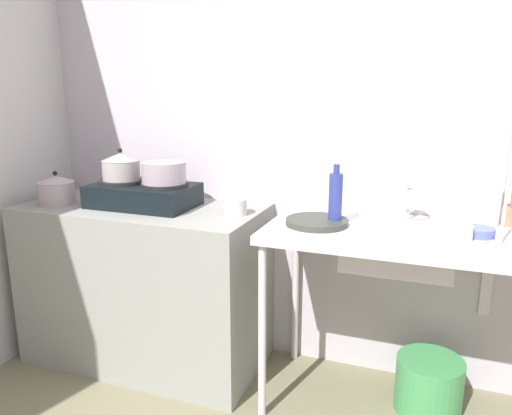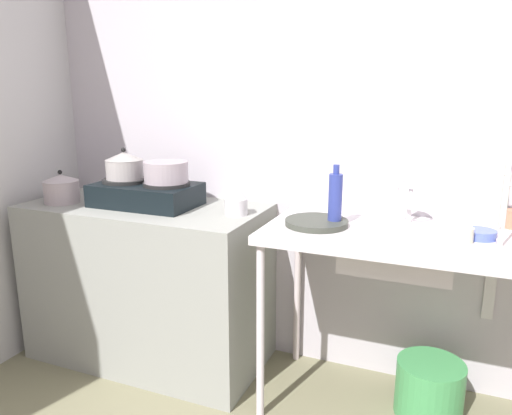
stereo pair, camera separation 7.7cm
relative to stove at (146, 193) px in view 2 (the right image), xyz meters
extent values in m
cube|color=#B8B0B8|center=(1.43, 0.36, 0.42)|extent=(5.11, 0.10, 2.72)
cube|color=gray|center=(-0.02, 0.00, -0.50)|extent=(1.28, 0.62, 0.88)
cube|color=silver|center=(1.41, 0.00, -0.08)|extent=(1.38, 0.62, 0.04)
cylinder|color=silver|center=(0.76, -0.27, -0.52)|extent=(0.04, 0.04, 0.84)
cylinder|color=silver|center=(0.76, 0.27, -0.52)|extent=(0.04, 0.04, 0.84)
cube|color=black|center=(0.00, 0.00, -0.01)|extent=(0.54, 0.33, 0.12)
cylinder|color=black|center=(-0.13, 0.00, 0.06)|extent=(0.24, 0.24, 0.02)
cylinder|color=black|center=(0.13, 0.00, 0.06)|extent=(0.24, 0.24, 0.02)
cylinder|color=#A29A99|center=(-0.13, 0.00, 0.12)|extent=(0.19, 0.19, 0.10)
cone|color=#9A9492|center=(-0.13, 0.00, 0.19)|extent=(0.20, 0.20, 0.04)
sphere|color=black|center=(-0.13, 0.00, 0.22)|extent=(0.02, 0.02, 0.02)
cylinder|color=#9E9099|center=(0.13, 0.00, 0.12)|extent=(0.22, 0.22, 0.11)
cylinder|color=#A6969A|center=(-0.46, -0.12, 0.00)|extent=(0.18, 0.18, 0.12)
cone|color=#A79CA0|center=(-0.46, -0.12, 0.07)|extent=(0.19, 0.19, 0.03)
sphere|color=black|center=(-0.46, -0.12, 0.10)|extent=(0.02, 0.02, 0.02)
cylinder|color=silver|center=(0.52, 0.00, -0.02)|extent=(0.11, 0.11, 0.08)
cone|color=silver|center=(0.52, 0.00, 0.05)|extent=(0.11, 0.11, 0.07)
cube|color=silver|center=(1.30, -0.02, -0.14)|extent=(0.46, 0.34, 0.16)
cylinder|color=silver|center=(1.32, 0.18, 0.01)|extent=(0.02, 0.02, 0.16)
torus|color=silver|center=(1.32, 0.12, 0.09)|extent=(0.13, 0.02, 0.13)
cylinder|color=#363A31|center=(0.94, -0.04, -0.05)|extent=(0.28, 0.28, 0.03)
cylinder|color=beige|center=(1.68, -0.11, 0.09)|extent=(0.01, 0.01, 0.30)
cylinder|color=beige|center=(1.68, 0.15, 0.09)|extent=(0.01, 0.01, 0.30)
cylinder|color=beige|center=(1.54, -0.05, -0.03)|extent=(0.09, 0.09, 0.06)
cylinder|color=#4C5FB4|center=(1.61, 0.03, -0.05)|extent=(0.13, 0.13, 0.04)
cylinder|color=navy|center=(1.01, -0.01, 0.05)|extent=(0.06, 0.06, 0.24)
cylinder|color=navy|center=(1.01, -0.01, 0.19)|extent=(0.03, 0.03, 0.04)
cylinder|color=#3F8F4F|center=(1.47, 0.04, -0.81)|extent=(0.31, 0.31, 0.26)
camera|label=1|loc=(1.43, -2.13, 0.53)|focal=34.28mm
camera|label=2|loc=(1.50, -2.10, 0.53)|focal=34.28mm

